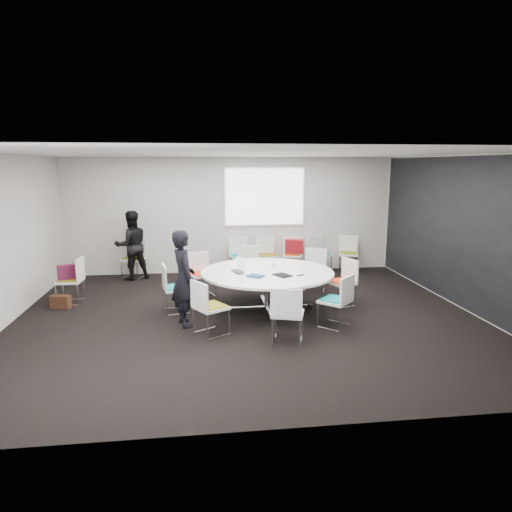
{
  "coord_description": "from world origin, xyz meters",
  "views": [
    {
      "loc": [
        -0.81,
        -7.6,
        2.62
      ],
      "look_at": [
        0.2,
        0.4,
        1.0
      ],
      "focal_mm": 32.0,
      "sensor_mm": 36.0,
      "label": 1
    }
  ],
  "objects": [
    {
      "name": "room_shell",
      "position": [
        0.09,
        0.0,
        1.4
      ],
      "size": [
        8.08,
        7.08,
        2.88
      ],
      "color": "black",
      "rests_on": "ground"
    },
    {
      "name": "conference_table",
      "position": [
        0.4,
        0.33,
        0.56
      ],
      "size": [
        2.4,
        2.4,
        0.73
      ],
      "color": "silver",
      "rests_on": "ground"
    },
    {
      "name": "projection_screen",
      "position": [
        0.8,
        3.46,
        1.85
      ],
      "size": [
        1.9,
        0.03,
        1.35
      ],
      "primitive_type": "cube",
      "color": "white",
      "rests_on": "room_shell"
    },
    {
      "name": "chair_ring_a",
      "position": [
        1.82,
        0.44,
        0.28
      ],
      "size": [
        0.58,
        0.59,
        0.88
      ],
      "rotation": [
        0.0,
        0.0,
        1.93
      ],
      "color": "silver",
      "rests_on": "ground"
    },
    {
      "name": "chair_ring_b",
      "position": [
        1.58,
        1.48,
        0.28
      ],
      "size": [
        0.59,
        0.58,
        0.88
      ],
      "rotation": [
        0.0,
        0.0,
        2.79
      ],
      "color": "silver",
      "rests_on": "ground"
    },
    {
      "name": "chair_ring_c",
      "position": [
        0.27,
        1.97,
        0.28
      ],
      "size": [
        0.49,
        0.48,
        0.88
      ],
      "rotation": [
        0.0,
        0.0,
        3.22
      ],
      "color": "silver",
      "rests_on": "ground"
    },
    {
      "name": "chair_ring_d",
      "position": [
        -0.77,
        1.41,
        0.28
      ],
      "size": [
        0.59,
        0.58,
        0.88
      ],
      "rotation": [
        0.0,
        0.0,
        3.51
      ],
      "color": "silver",
      "rests_on": "ground"
    },
    {
      "name": "chair_ring_e",
      "position": [
        -1.25,
        0.41,
        0.28
      ],
      "size": [
        0.53,
        0.54,
        0.88
      ],
      "rotation": [
        0.0,
        0.0,
        4.9
      ],
      "color": "silver",
      "rests_on": "ground"
    },
    {
      "name": "chair_ring_f",
      "position": [
        -0.67,
        -0.79,
        0.28
      ],
      "size": [
        0.62,
        0.63,
        0.88
      ],
      "rotation": [
        0.0,
        0.0,
        5.26
      ],
      "color": "silver",
      "rests_on": "ground"
    },
    {
      "name": "chair_ring_g",
      "position": [
        0.46,
        -1.24,
        0.28
      ],
      "size": [
        0.57,
        0.56,
        0.88
      ],
      "rotation": [
        0.0,
        0.0,
        5.98
      ],
      "color": "silver",
      "rests_on": "ground"
    },
    {
      "name": "chair_ring_h",
      "position": [
        1.37,
        -0.7,
        0.28
      ],
      "size": [
        0.64,
        0.64,
        0.88
      ],
      "rotation": [
        0.0,
        0.0,
        7.09
      ],
      "color": "silver",
      "rests_on": "ground"
    },
    {
      "name": "chair_back_a",
      "position": [
        0.16,
        3.14,
        0.28
      ],
      "size": [
        0.53,
        0.52,
        0.88
      ],
      "rotation": [
        0.0,
        0.0,
        3.33
      ],
      "color": "silver",
      "rests_on": "ground"
    },
    {
      "name": "chair_back_b",
      "position": [
        0.82,
        3.15,
        0.28
      ],
      "size": [
        0.52,
        0.51,
        0.88
      ],
      "rotation": [
        0.0,
        0.0,
        3.28
      ],
      "color": "silver",
      "rests_on": "ground"
    },
    {
      "name": "chair_back_c",
      "position": [
        1.45,
        3.16,
        0.28
      ],
      "size": [
        0.56,
        0.55,
        0.88
      ],
      "rotation": [
        0.0,
        0.0,
        2.89
      ],
      "color": "silver",
      "rests_on": "ground"
    },
    {
      "name": "chair_back_d",
      "position": [
        2.12,
        3.13,
        0.28
      ],
      "size": [
        0.6,
        0.6,
        0.88
      ],
      "rotation": [
        0.0,
        0.0,
        3.57
      ],
      "color": "silver",
      "rests_on": "ground"
    },
    {
      "name": "chair_back_e",
      "position": [
        2.86,
        3.14,
        0.28
      ],
      "size": [
        0.57,
        0.56,
        0.88
      ],
      "rotation": [
        0.0,
        0.0,
        2.84
      ],
      "color": "silver",
      "rests_on": "ground"
    },
    {
      "name": "chair_spare_left",
      "position": [
        -3.27,
        1.22,
        0.28
      ],
      "size": [
        0.47,
        0.48,
        0.88
      ],
      "rotation": [
        0.0,
        0.0,
        1.52
      ],
      "color": "silver",
      "rests_on": "ground"
    },
    {
      "name": "chair_person_back",
      "position": [
        -2.35,
        3.16,
        0.28
      ],
      "size": [
        0.59,
        0.59,
        0.88
      ],
      "rotation": [
        0.0,
        0.0,
        2.76
      ],
      "color": "silver",
      "rests_on": "ground"
    },
    {
      "name": "person_main",
      "position": [
        -1.08,
        -0.28,
        0.8
      ],
      "size": [
        0.55,
        0.67,
        1.59
      ],
      "primitive_type": "imported",
      "rotation": [
        0.0,
        0.0,
        1.9
      ],
      "color": "black",
      "rests_on": "ground"
    },
    {
      "name": "person_back",
      "position": [
        -2.36,
        3.0,
        0.8
      ],
      "size": [
        0.95,
        0.85,
        1.59
      ],
      "primitive_type": "imported",
      "rotation": [
        0.0,
        0.0,
        3.53
      ],
      "color": "black",
      "rests_on": "ground"
    },
    {
      "name": "laptop",
      "position": [
        -0.1,
        0.32,
        0.74
      ],
      "size": [
        0.34,
        0.42,
        0.03
      ],
      "primitive_type": "imported",
      "rotation": [
        0.0,
        0.0,
        1.93
      ],
      "color": "#333338",
      "rests_on": "conference_table"
    },
    {
      "name": "laptop_lid",
      "position": [
        -0.07,
        0.41,
        0.86
      ],
      "size": [
        0.15,
        0.27,
        0.22
      ],
      "primitive_type": "cube",
      "rotation": [
        0.0,
        0.0,
        2.06
      ],
      "color": "silver",
      "rests_on": "conference_table"
    },
    {
      "name": "notebook_black",
      "position": [
        0.61,
        -0.05,
        0.74
      ],
      "size": [
        0.33,
        0.37,
        0.02
      ],
      "primitive_type": "cube",
      "rotation": [
        0.0,
        0.0,
        0.48
      ],
      "color": "black",
      "rests_on": "conference_table"
    },
    {
      "name": "tablet_folio",
      "position": [
        0.13,
        -0.05,
        0.74
      ],
      "size": [
        0.33,
        0.32,
        0.03
      ],
      "primitive_type": "cube",
      "rotation": [
        0.0,
        0.0,
        -0.71
      ],
      "color": "navy",
      "rests_on": "conference_table"
    },
    {
      "name": "papers_right",
      "position": [
        1.0,
        0.48,
        0.73
      ],
      "size": [
        0.35,
        0.37,
        0.0
      ],
      "primitive_type": "cube",
      "rotation": [
        0.0,
        0.0,
        0.95
      ],
      "color": "silver",
      "rests_on": "conference_table"
    },
    {
      "name": "papers_front",
      "position": [
        1.17,
        0.14,
        0.73
      ],
      "size": [
        0.34,
        0.28,
        0.0
      ],
      "primitive_type": "cube",
      "rotation": [
        0.0,
        0.0,
        -0.25
      ],
      "color": "silver",
      "rests_on": "conference_table"
    },
    {
      "name": "cup",
      "position": [
        0.56,
        0.59,
        0.78
      ],
      "size": [
        0.08,
        0.08,
        0.09
      ],
      "primitive_type": "cylinder",
      "color": "white",
      "rests_on": "conference_table"
    },
    {
      "name": "phone",
      "position": [
        0.92,
        -0.06,
        0.73
      ],
      "size": [
        0.16,
        0.12,
        0.01
      ],
      "primitive_type": "cube",
      "rotation": [
        0.0,
        0.0,
        0.41
      ],
      "color": "black",
      "rests_on": "conference_table"
    },
    {
      "name": "maroon_bag",
      "position": [
        -3.28,
        1.22,
        0.62
      ],
      "size": [
        0.42,
        0.31,
        0.28
      ],
      "primitive_type": "cube",
      "rotation": [
        0.0,
        0.0,
        0.49
      ],
      "color": "#4F152E",
      "rests_on": "chair_spare_left"
    },
    {
      "name": "brown_bag",
      "position": [
        -3.4,
        0.92,
        0.12
      ],
      "size": [
        0.39,
        0.25,
        0.24
      ],
      "primitive_type": "cube",
      "rotation": [
        0.0,
        0.0,
        -0.27
      ],
      "color": "#371F11",
      "rests_on": "ground"
    },
    {
      "name": "red_jacket",
      "position": [
        1.44,
        2.94,
        0.7
      ],
      "size": [
        0.47,
        0.27,
        0.36
      ],
      "primitive_type": "cube",
      "rotation": [
        0.17,
        0.0,
        -0.28
      ],
      "color": "maroon",
      "rests_on": "chair_back_c"
    }
  ]
}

